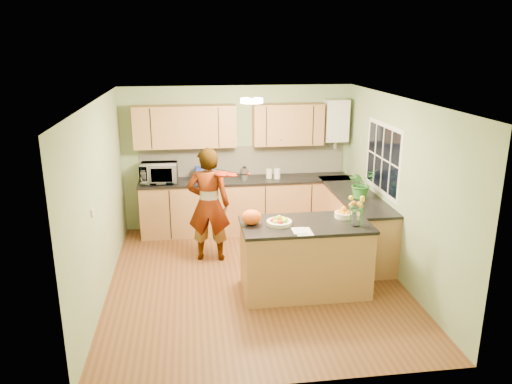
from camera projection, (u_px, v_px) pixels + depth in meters
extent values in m
plane|color=brown|center=(255.00, 280.00, 7.00)|extent=(4.50, 4.50, 0.00)
cube|color=silver|center=(255.00, 100.00, 6.28)|extent=(4.00, 4.50, 0.02)
cube|color=gray|center=(238.00, 158.00, 8.78)|extent=(4.00, 0.02, 2.50)
cube|color=gray|center=(287.00, 267.00, 4.51)|extent=(4.00, 0.02, 2.50)
cube|color=gray|center=(100.00, 201.00, 6.39)|extent=(0.02, 4.50, 2.50)
cube|color=gray|center=(398.00, 189.00, 6.90)|extent=(0.02, 4.50, 2.50)
cube|color=#A56D42|center=(246.00, 206.00, 8.73)|extent=(3.60, 0.60, 0.90)
cube|color=black|center=(246.00, 180.00, 8.59)|extent=(3.64, 0.62, 0.04)
cube|color=#A56D42|center=(354.00, 223.00, 7.89)|extent=(0.60, 2.20, 0.90)
cube|color=black|center=(355.00, 195.00, 7.76)|extent=(0.62, 2.24, 0.04)
cube|color=beige|center=(244.00, 160.00, 8.79)|extent=(3.60, 0.02, 0.52)
cube|color=#A56D42|center=(185.00, 126.00, 8.33)|extent=(1.70, 0.34, 0.70)
cube|color=#A56D42|center=(288.00, 124.00, 8.55)|extent=(1.20, 0.34, 0.70)
cube|color=white|center=(336.00, 120.00, 8.65)|extent=(0.40, 0.30, 0.72)
cylinder|color=#B2B2B7|center=(335.00, 143.00, 8.77)|extent=(0.06, 0.06, 0.20)
cube|color=white|center=(383.00, 158.00, 7.38)|extent=(0.01, 1.30, 1.05)
cube|color=black|center=(382.00, 158.00, 7.38)|extent=(0.01, 1.18, 0.92)
cube|color=white|center=(93.00, 212.00, 5.80)|extent=(0.02, 0.09, 0.09)
cylinder|color=#FFEABF|center=(252.00, 101.00, 6.58)|extent=(0.30, 0.30, 0.06)
cylinder|color=white|center=(252.00, 98.00, 6.57)|extent=(0.10, 0.10, 0.02)
cube|color=#A56D42|center=(305.00, 259.00, 6.58)|extent=(1.63, 0.82, 0.92)
cube|color=black|center=(306.00, 225.00, 6.44)|extent=(1.67, 0.86, 0.04)
cylinder|color=#F6E9C5|center=(279.00, 223.00, 6.38)|extent=(0.33, 0.33, 0.05)
cylinder|color=#F6E9C5|center=(344.00, 215.00, 6.64)|extent=(0.24, 0.24, 0.07)
cylinder|color=silver|center=(356.00, 218.00, 6.31)|extent=(0.11, 0.11, 0.21)
ellipsoid|color=#FF5C15|center=(252.00, 217.00, 6.37)|extent=(0.29, 0.25, 0.20)
cube|color=white|center=(303.00, 232.00, 6.14)|extent=(0.20, 0.28, 0.01)
imported|color=#E5AF8C|center=(209.00, 205.00, 7.45)|extent=(0.69, 0.51, 1.75)
imported|color=white|center=(159.00, 173.00, 8.33)|extent=(0.62, 0.43, 0.33)
cube|color=navy|center=(203.00, 174.00, 8.51)|extent=(0.30, 0.23, 0.22)
cylinder|color=#B2B2B7|center=(244.00, 174.00, 8.53)|extent=(0.15, 0.15, 0.20)
sphere|color=black|center=(244.00, 166.00, 8.49)|extent=(0.07, 0.07, 0.07)
cylinder|color=#F6E9C5|center=(269.00, 174.00, 8.63)|extent=(0.11, 0.11, 0.16)
cylinder|color=white|center=(277.00, 174.00, 8.60)|extent=(0.13, 0.13, 0.17)
imported|color=#2D7627|center=(361.00, 183.00, 7.48)|extent=(0.50, 0.47, 0.46)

